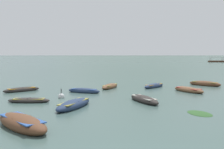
# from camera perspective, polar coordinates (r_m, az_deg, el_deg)

# --- Properties ---
(ground_plane) EXTENTS (6000.00, 6000.00, 0.00)m
(ground_plane) POSITION_cam_1_polar(r_m,az_deg,el_deg) (1506.42, 0.71, 4.28)
(ground_plane) COLOR #425B56
(mountain_2) EXTENTS (1366.68, 1366.68, 315.68)m
(mountain_2) POSITION_cam_1_polar(r_m,az_deg,el_deg) (2314.29, -13.08, 8.13)
(mountain_2) COLOR slate
(mountain_2) RESTS_ON ground
(mountain_3) EXTENTS (1868.74, 1868.74, 555.32)m
(mountain_3) POSITION_cam_1_polar(r_m,az_deg,el_deg) (2202.71, 6.87, 11.54)
(mountain_3) COLOR slate
(mountain_3) RESTS_ON ground
(rowboat_1) EXTENTS (2.40, 4.18, 0.64)m
(rowboat_1) POSITION_cam_1_polar(r_m,az_deg,el_deg) (17.31, -8.37, -6.52)
(rowboat_1) COLOR navy
(rowboat_1) RESTS_ON ground
(rowboat_2) EXTENTS (2.71, 3.57, 0.56)m
(rowboat_2) POSITION_cam_1_polar(r_m,az_deg,el_deg) (25.27, 16.45, -3.25)
(rowboat_2) COLOR brown
(rowboat_2) RESTS_ON ground
(rowboat_3) EXTENTS (2.34, 3.75, 0.57)m
(rowboat_3) POSITION_cam_1_polar(r_m,az_deg,el_deg) (19.27, 7.04, -5.45)
(rowboat_3) COLOR #2D2826
(rowboat_3) RESTS_ON ground
(rowboat_5) EXTENTS (3.17, 3.00, 0.50)m
(rowboat_5) POSITION_cam_1_polar(r_m,az_deg,el_deg) (25.93, -19.21, -3.17)
(rowboat_5) COLOR #2D2826
(rowboat_5) RESTS_ON ground
(rowboat_6) EXTENTS (3.87, 3.89, 0.76)m
(rowboat_6) POSITION_cam_1_polar(r_m,az_deg,el_deg) (13.22, -19.18, -10.00)
(rowboat_6) COLOR brown
(rowboat_6) RESTS_ON ground
(rowboat_8) EXTENTS (3.45, 3.31, 0.66)m
(rowboat_8) POSITION_cam_1_polar(r_m,az_deg,el_deg) (30.89, 19.69, -1.91)
(rowboat_8) COLOR brown
(rowboat_8) RESTS_ON ground
(rowboat_9) EXTENTS (3.28, 1.97, 0.53)m
(rowboat_9) POSITION_cam_1_polar(r_m,az_deg,el_deg) (23.86, -6.19, -3.57)
(rowboat_9) COLOR navy
(rowboat_9) RESTS_ON ground
(rowboat_10) EXTENTS (2.89, 3.30, 0.53)m
(rowboat_10) POSITION_cam_1_polar(r_m,az_deg,el_deg) (27.79, 9.19, -2.47)
(rowboat_10) COLOR navy
(rowboat_10) RESTS_ON ground
(rowboat_11) EXTENTS (3.06, 0.92, 0.42)m
(rowboat_11) POSITION_cam_1_polar(r_m,az_deg,el_deg) (19.92, -17.77, -5.44)
(rowboat_11) COLOR #2D2826
(rowboat_11) RESTS_ON ground
(rowboat_13) EXTENTS (2.12, 3.53, 0.56)m
(rowboat_13) POSITION_cam_1_polar(r_m,az_deg,el_deg) (26.88, -0.46, -2.62)
(rowboat_13) COLOR brown
(rowboat_13) RESTS_ON ground
(ferry_0) EXTENTS (7.19, 2.66, 2.54)m
(ferry_0) POSITION_cam_1_polar(r_m,az_deg,el_deg) (126.60, 21.93, 2.73)
(ferry_0) COLOR #4C3323
(ferry_0) RESTS_ON ground
(mooring_buoy) EXTENTS (0.52, 0.52, 0.91)m
(mooring_buoy) POSITION_cam_1_polar(r_m,az_deg,el_deg) (21.24, -11.07, -4.77)
(mooring_buoy) COLOR silver
(mooring_buoy) RESTS_ON ground
(weed_patch_1) EXTENTS (1.69, 2.08, 0.14)m
(weed_patch_1) POSITION_cam_1_polar(r_m,az_deg,el_deg) (16.27, 18.68, -8.13)
(weed_patch_1) COLOR #2D5628
(weed_patch_1) RESTS_ON ground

